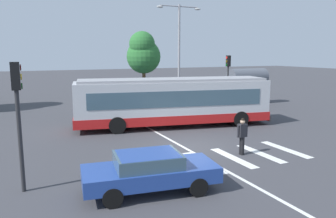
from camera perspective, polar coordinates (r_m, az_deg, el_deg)
The scene contains 14 objects.
ground_plane at distance 16.76m, azimuth 3.94°, elevation -6.47°, with size 160.00×160.00×0.00m, color #3D3D42.
city_transit_bus at distance 20.99m, azimuth 0.91°, elevation 1.27°, with size 12.64×4.95×3.06m.
pedestrian_crossing_street at distance 15.56m, azimuth 12.66°, elevation -4.26°, with size 0.58×0.27×1.72m.
foreground_sedan at distance 11.31m, azimuth -3.17°, elevation -10.44°, with size 4.71×2.43×1.35m.
parked_car_white at distance 30.90m, azimuth -12.14°, elevation 2.22°, with size 2.02×4.58×1.35m.
parked_car_blue at distance 31.44m, azimuth -7.26°, elevation 2.48°, with size 2.11×4.61×1.35m.
parked_car_charcoal at distance 32.77m, azimuth -3.05°, elevation 2.83°, with size 2.18×4.63×1.35m.
traffic_light_near_corner at distance 11.83m, azimuth -24.47°, elevation 0.51°, with size 0.33×0.32×4.36m.
traffic_light_far_corner at distance 27.94m, azimuth 10.28°, elevation 6.11°, with size 0.33×0.32×4.44m.
bus_stop_shelter at distance 31.05m, azimuth 13.50°, elevation 5.26°, with size 3.72×1.54×3.25m.
twin_arm_street_lamp at distance 29.35m, azimuth 1.91°, elevation 11.05°, with size 4.20×0.32×8.72m.
background_tree_right at distance 35.04m, azimuth -4.29°, elevation 9.58°, with size 3.56×3.56×6.85m.
crosswalk_painted_stripes at distance 15.28m, azimuth 11.13°, elevation -8.23°, with size 6.66×3.09×0.01m.
lane_center_line at distance 18.31m, azimuth -0.16°, elevation -5.04°, with size 0.16×24.00×0.01m, color silver.
Camera 1 is at (-7.84, -14.07, 4.65)m, focal length 35.39 mm.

